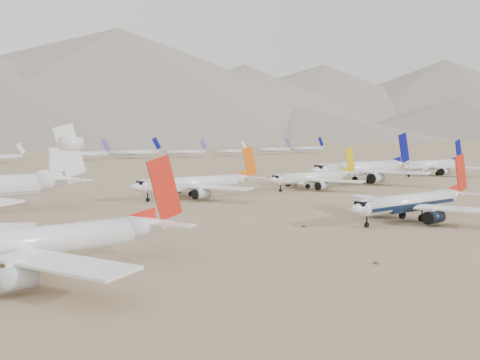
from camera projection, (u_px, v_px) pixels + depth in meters
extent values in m
plane|color=#846D4C|center=(448.00, 221.00, 118.04)|extent=(7000.00, 7000.00, 0.00)
cylinder|color=white|center=(409.00, 202.00, 118.71)|extent=(30.62, 3.62, 3.62)
cube|color=black|center=(409.00, 204.00, 118.74)|extent=(30.01, 3.67, 0.81)
sphere|color=white|center=(364.00, 208.00, 109.40)|extent=(3.62, 3.62, 3.62)
cube|color=black|center=(363.00, 203.00, 108.98)|extent=(2.53, 2.35, 0.90)
cone|color=white|center=(455.00, 195.00, 130.19)|extent=(7.66, 3.62, 3.62)
cube|color=white|center=(460.00, 209.00, 111.72)|extent=(11.83, 18.64, 0.57)
cube|color=white|center=(473.00, 194.00, 128.28)|extent=(4.86, 6.36, 0.22)
cylinder|color=black|center=(435.00, 217.00, 111.93)|extent=(4.25, 2.61, 2.61)
cube|color=white|center=(376.00, 199.00, 128.67)|extent=(11.83, 18.64, 0.57)
cube|color=white|center=(446.00, 191.00, 133.83)|extent=(4.86, 6.36, 0.22)
cylinder|color=black|center=(376.00, 209.00, 123.81)|extent=(4.25, 2.61, 2.61)
cube|color=red|center=(461.00, 173.00, 131.02)|extent=(5.80, 0.29, 9.56)
cylinder|color=black|center=(367.00, 225.00, 110.26)|extent=(1.09, 0.45, 1.09)
cylinder|color=black|center=(422.00, 218.00, 117.78)|extent=(1.52, 0.90, 1.52)
cylinder|color=black|center=(402.00, 215.00, 121.78)|extent=(1.52, 0.90, 1.52)
cylinder|color=white|center=(13.00, 244.00, 71.21)|extent=(33.66, 4.04, 4.04)
cone|color=white|center=(152.00, 226.00, 83.83)|extent=(8.42, 4.04, 4.04)
cube|color=white|center=(63.00, 263.00, 63.51)|extent=(13.00, 20.49, 0.63)
cube|color=white|center=(174.00, 225.00, 81.72)|extent=(5.34, 6.99, 0.24)
cylinder|color=silver|center=(16.00, 278.00, 63.74)|extent=(4.68, 2.91, 2.91)
cube|color=white|center=(10.00, 234.00, 82.19)|extent=(13.00, 20.49, 0.63)
cube|color=white|center=(149.00, 218.00, 87.84)|extent=(5.34, 6.99, 0.24)
cube|color=red|center=(165.00, 188.00, 84.75)|extent=(6.38, 0.32, 10.51)
cylinder|color=black|center=(31.00, 275.00, 70.16)|extent=(1.70, 1.01, 1.70)
cylinder|color=black|center=(19.00, 266.00, 74.62)|extent=(1.70, 1.01, 1.70)
cylinder|color=white|center=(359.00, 168.00, 209.40)|extent=(41.70, 5.05, 5.05)
cube|color=silver|center=(359.00, 170.00, 209.45)|extent=(40.86, 5.13, 1.14)
sphere|color=white|center=(322.00, 170.00, 196.72)|extent=(5.05, 5.05, 5.05)
cube|color=black|center=(321.00, 167.00, 196.14)|extent=(3.54, 3.29, 1.26)
cone|color=white|center=(399.00, 165.00, 225.04)|extent=(10.42, 5.05, 5.05)
cube|color=white|center=(396.00, 172.00, 199.84)|extent=(16.10, 25.38, 0.78)
cube|color=white|center=(412.00, 164.00, 222.42)|extent=(6.62, 8.65, 0.30)
cylinder|color=silver|center=(377.00, 178.00, 200.13)|extent=(5.79, 3.64, 3.64)
cube|color=white|center=(337.00, 168.00, 223.02)|extent=(16.10, 25.38, 0.78)
cube|color=white|center=(393.00, 163.00, 230.01)|extent=(6.62, 8.65, 0.30)
cylinder|color=silver|center=(335.00, 175.00, 216.40)|extent=(5.79, 3.64, 3.64)
cube|color=#040867|center=(404.00, 148.00, 226.17)|extent=(7.90, 0.40, 13.02)
cylinder|color=black|center=(324.00, 184.00, 197.93)|extent=(1.52, 0.63, 1.52)
cylinder|color=black|center=(369.00, 181.00, 208.07)|extent=(2.12, 1.26, 2.12)
cylinder|color=black|center=(355.00, 179.00, 213.66)|extent=(2.12, 1.26, 2.12)
cylinder|color=white|center=(311.00, 177.00, 185.66)|extent=(29.80, 3.62, 3.62)
cube|color=silver|center=(311.00, 179.00, 185.70)|extent=(29.21, 3.68, 0.81)
sphere|color=white|center=(278.00, 180.00, 176.60)|extent=(3.62, 3.62, 3.62)
cube|color=black|center=(277.00, 177.00, 176.19)|extent=(2.54, 2.35, 0.91)
cone|color=white|center=(346.00, 174.00, 196.84)|extent=(7.45, 3.62, 3.62)
cube|color=white|center=(338.00, 181.00, 178.83)|extent=(11.51, 18.14, 0.56)
cube|color=white|center=(356.00, 173.00, 194.97)|extent=(4.73, 6.19, 0.22)
cylinder|color=silver|center=(323.00, 186.00, 179.03)|extent=(4.14, 2.61, 2.61)
cube|color=white|center=(294.00, 177.00, 195.41)|extent=(11.51, 18.14, 0.56)
cube|color=white|center=(342.00, 172.00, 200.40)|extent=(4.73, 6.19, 0.22)
cylinder|color=silver|center=(292.00, 183.00, 190.67)|extent=(4.14, 2.61, 2.61)
cube|color=#D7B409|center=(350.00, 160.00, 197.65)|extent=(5.65, 0.29, 9.31)
cylinder|color=black|center=(280.00, 190.00, 177.47)|extent=(1.09, 0.45, 1.09)
cylinder|color=black|center=(318.00, 187.00, 184.71)|extent=(1.52, 0.91, 1.52)
cylinder|color=black|center=(308.00, 186.00, 188.71)|extent=(1.52, 0.91, 1.52)
cylinder|color=white|center=(192.00, 183.00, 160.57)|extent=(32.08, 3.92, 3.92)
cube|color=silver|center=(192.00, 185.00, 160.62)|extent=(31.44, 3.98, 0.88)
sphere|color=white|center=(144.00, 186.00, 150.82)|extent=(3.92, 3.92, 3.92)
cube|color=black|center=(142.00, 183.00, 150.37)|extent=(2.74, 2.55, 0.98)
cone|color=white|center=(244.00, 179.00, 172.60)|extent=(8.02, 3.92, 3.92)
cube|color=white|center=(221.00, 188.00, 153.21)|extent=(12.39, 19.52, 0.61)
cube|color=white|center=(255.00, 178.00, 170.58)|extent=(5.09, 6.66, 0.24)
cylinder|color=silver|center=(202.00, 194.00, 153.43)|extent=(4.46, 2.82, 2.82)
cube|color=white|center=(180.00, 182.00, 171.07)|extent=(12.39, 19.52, 0.61)
cube|color=white|center=(241.00, 176.00, 176.44)|extent=(5.09, 6.66, 0.24)
cylinder|color=silver|center=(174.00, 189.00, 165.98)|extent=(4.46, 2.82, 2.82)
cube|color=#DA5708|center=(250.00, 161.00, 173.48)|extent=(6.08, 0.31, 10.02)
cylinder|color=black|center=(148.00, 200.00, 151.76)|extent=(1.18, 0.49, 1.18)
cylinder|color=black|center=(201.00, 196.00, 159.54)|extent=(1.65, 0.98, 1.65)
cylinder|color=black|center=(191.00, 194.00, 163.87)|extent=(1.65, 0.98, 1.65)
cone|color=white|center=(58.00, 181.00, 140.18)|extent=(11.65, 5.58, 5.58)
cube|color=white|center=(74.00, 180.00, 137.26)|extent=(7.40, 9.67, 0.33)
cube|color=white|center=(60.00, 177.00, 145.73)|extent=(7.40, 9.67, 0.33)
cube|color=white|center=(69.00, 150.00, 141.45)|extent=(8.83, 0.45, 14.55)
cylinder|color=white|center=(71.00, 144.00, 141.49)|extent=(5.83, 3.62, 3.62)
cylinder|color=white|center=(430.00, 165.00, 248.08)|extent=(35.01, 4.23, 4.23)
cube|color=silver|center=(430.00, 166.00, 248.13)|extent=(34.31, 4.29, 0.95)
sphere|color=white|center=(407.00, 166.00, 237.44)|extent=(4.23, 4.23, 4.23)
cube|color=black|center=(407.00, 164.00, 236.96)|extent=(2.96, 2.75, 1.06)
cone|color=white|center=(456.00, 163.00, 261.21)|extent=(8.75, 4.23, 4.23)
cube|color=white|center=(458.00, 168.00, 240.07)|extent=(13.52, 21.30, 0.66)
cube|color=white|center=(465.00, 162.00, 259.01)|extent=(5.56, 7.27, 0.25)
cylinder|color=silver|center=(445.00, 172.00, 240.31)|extent=(4.86, 3.04, 3.04)
cube|color=white|center=(411.00, 165.00, 259.52)|extent=(13.52, 21.30, 0.66)
cube|color=white|center=(450.00, 161.00, 265.39)|extent=(5.56, 7.27, 0.25)
cylinder|color=silver|center=(411.00, 170.00, 253.96)|extent=(4.86, 3.04, 3.04)
cube|color=#040867|center=(459.00, 150.00, 262.16)|extent=(6.63, 0.34, 10.93)
cylinder|color=black|center=(409.00, 176.00, 238.45)|extent=(1.27, 0.53, 1.27)
cylinder|color=black|center=(437.00, 174.00, 246.98)|extent=(1.78, 1.06, 1.78)
cylinder|color=black|center=(426.00, 173.00, 251.65)|extent=(1.78, 1.06, 1.78)
cube|color=white|center=(21.00, 148.00, 359.93)|extent=(6.39, 0.32, 8.04)
cube|color=silver|center=(0.00, 158.00, 344.71)|extent=(8.45, 14.76, 0.32)
cylinder|color=silver|center=(82.00, 154.00, 386.59)|extent=(39.75, 3.93, 3.93)
cube|color=#683793|center=(106.00, 145.00, 397.39)|extent=(7.92, 0.39, 9.97)
cube|color=silver|center=(87.00, 156.00, 378.53)|extent=(10.47, 18.30, 0.39)
cube|color=silver|center=(76.00, 155.00, 394.77)|extent=(10.47, 18.30, 0.39)
cylinder|color=silver|center=(134.00, 153.00, 420.50)|extent=(41.84, 4.13, 4.13)
cube|color=#040867|center=(157.00, 143.00, 431.87)|extent=(8.33, 0.41, 10.49)
cube|color=silver|center=(141.00, 154.00, 412.01)|extent=(11.02, 19.26, 0.41)
cube|color=silver|center=(128.00, 153.00, 429.10)|extent=(11.02, 19.26, 0.41)
cylinder|color=silver|center=(186.00, 152.00, 438.40)|extent=(36.46, 3.60, 3.60)
cube|color=#683793|center=(203.00, 144.00, 448.30)|extent=(7.26, 0.36, 9.14)
cube|color=silver|center=(192.00, 153.00, 431.00)|extent=(9.60, 16.78, 0.36)
cube|color=silver|center=(180.00, 152.00, 445.89)|extent=(9.60, 16.78, 0.36)
cylinder|color=silver|center=(231.00, 151.00, 462.73)|extent=(31.10, 3.07, 3.07)
cube|color=white|center=(244.00, 145.00, 471.18)|extent=(6.19, 0.31, 7.80)
cube|color=silver|center=(236.00, 152.00, 456.42)|extent=(8.19, 14.32, 0.31)
cube|color=silver|center=(225.00, 152.00, 469.12)|extent=(8.19, 14.32, 0.31)
cylinder|color=silver|center=(274.00, 150.00, 501.92)|extent=(37.77, 3.73, 3.73)
cube|color=#683793|center=(288.00, 143.00, 512.17)|extent=(7.52, 0.37, 9.47)
cube|color=silver|center=(281.00, 151.00, 494.25)|extent=(9.95, 17.38, 0.37)
cube|color=silver|center=(267.00, 150.00, 509.68)|extent=(9.95, 17.38, 0.37)
cylinder|color=silver|center=(307.00, 149.00, 532.78)|extent=(40.66, 4.02, 4.02)
cube|color=#040867|center=(321.00, 142.00, 543.82)|extent=(8.10, 0.40, 10.20)
cube|color=silver|center=(315.00, 149.00, 524.52)|extent=(10.71, 18.72, 0.40)
cube|color=silver|center=(300.00, 149.00, 541.13)|extent=(10.71, 18.72, 0.40)
cone|color=slate|center=(120.00, 84.00, 1837.19)|extent=(2356.00, 2356.00, 380.00)
cone|color=slate|center=(245.00, 102.00, 2097.76)|extent=(1682.00, 1682.00, 290.00)
cone|color=slate|center=(324.00, 101.00, 2578.35)|extent=(2380.00, 2380.00, 350.00)
cone|color=slate|center=(444.00, 99.00, 2835.65)|extent=(2460.00, 2460.00, 410.00)
cone|color=slate|center=(296.00, 123.00, 1589.81)|extent=(900.00, 900.00, 100.00)
cone|color=slate|center=(460.00, 119.00, 2134.66)|extent=(1395.00, 1395.00, 155.00)
ellipsoid|color=brown|center=(9.00, 250.00, 87.67)|extent=(1.12, 1.12, 0.62)
ellipsoid|color=brown|center=(376.00, 262.00, 79.44)|extent=(0.84, 0.84, 0.46)
ellipsoid|color=brown|center=(304.00, 226.00, 110.89)|extent=(0.98, 0.98, 0.54)
ellipsoid|color=brown|center=(425.00, 195.00, 165.56)|extent=(0.98, 0.98, 0.54)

